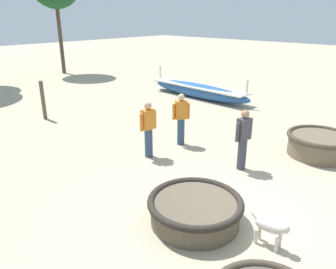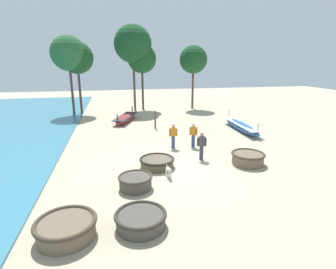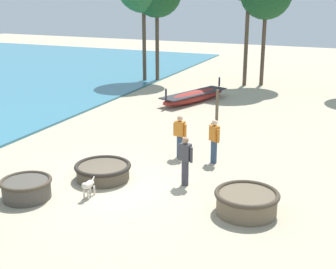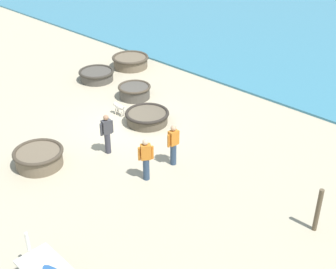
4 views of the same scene
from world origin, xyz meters
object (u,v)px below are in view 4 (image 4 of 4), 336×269
(coracle_center, at_px, (134,91))
(coracle_tilted, at_px, (147,117))
(dog, at_px, (119,107))
(coracle_weathered, at_px, (97,75))
(fisherman_crouching, at_px, (146,158))
(fisherman_standing_right, at_px, (173,144))
(coracle_nearest, at_px, (39,157))
(mooring_post_mid_beach, at_px, (318,210))
(coracle_far_left, at_px, (130,61))
(fisherman_by_coracle, at_px, (107,133))

(coracle_center, bearing_deg, coracle_tilted, 58.62)
(coracle_tilted, height_order, dog, dog)
(coracle_weathered, height_order, fisherman_crouching, fisherman_crouching)
(fisherman_standing_right, bearing_deg, coracle_nearest, -45.86)
(coracle_weathered, distance_m, mooring_post_mid_beach, 13.43)
(coracle_far_left, height_order, fisherman_standing_right, fisherman_standing_right)
(coracle_weathered, distance_m, fisherman_standing_right, 8.33)
(coracle_center, xyz_separation_m, fisherman_standing_right, (2.82, 4.99, 0.52))
(coracle_nearest, bearing_deg, fisherman_standing_right, 134.14)
(coracle_far_left, height_order, coracle_nearest, coracle_nearest)
(coracle_weathered, height_order, dog, dog)
(coracle_weathered, distance_m, fisherman_crouching, 8.83)
(coracle_tilted, bearing_deg, fisherman_crouching, 44.83)
(coracle_tilted, bearing_deg, fisherman_by_coracle, 12.35)
(dog, bearing_deg, coracle_tilted, 103.19)
(coracle_nearest, bearing_deg, mooring_post_mid_beach, 112.20)
(mooring_post_mid_beach, bearing_deg, coracle_tilted, -98.63)
(dog, bearing_deg, fisherman_by_coracle, 40.51)
(coracle_weathered, relative_size, fisherman_standing_right, 1.11)
(coracle_nearest, xyz_separation_m, coracle_center, (-6.14, -1.58, -0.02))
(mooring_post_mid_beach, bearing_deg, coracle_far_left, -110.56)
(coracle_center, height_order, dog, coracle_center)
(coracle_nearest, xyz_separation_m, dog, (-4.51, -0.82, 0.03))
(fisherman_crouching, bearing_deg, fisherman_standing_right, 178.01)
(coracle_tilted, distance_m, fisherman_by_coracle, 2.73)
(coracle_nearest, height_order, fisherman_crouching, fisherman_crouching)
(fisherman_crouching, relative_size, fisherman_by_coracle, 1.00)
(coracle_far_left, bearing_deg, coracle_tilted, 53.35)
(coracle_center, xyz_separation_m, fisherman_by_coracle, (3.91, 2.70, 0.52))
(fisherman_by_coracle, distance_m, dog, 3.04)
(coracle_nearest, xyz_separation_m, mooring_post_mid_beach, (-3.58, 8.78, 0.38))
(coracle_center, distance_m, fisherman_standing_right, 5.76)
(fisherman_standing_right, relative_size, fisherman_by_coracle, 1.00)
(coracle_tilted, relative_size, fisherman_standing_right, 1.16)
(coracle_tilted, height_order, coracle_weathered, coracle_weathered)
(fisherman_standing_right, bearing_deg, coracle_far_left, -123.72)
(dog, bearing_deg, coracle_weathered, -115.62)
(fisherman_standing_right, distance_m, fisherman_crouching, 1.30)
(coracle_weathered, relative_size, coracle_center, 1.16)
(coracle_far_left, bearing_deg, fisherman_standing_right, 56.28)
(fisherman_by_coracle, xyz_separation_m, mooring_post_mid_beach, (-1.36, 7.66, -0.11))
(coracle_tilted, height_order, mooring_post_mid_beach, mooring_post_mid_beach)
(coracle_center, bearing_deg, fisherman_crouching, 50.14)
(fisherman_crouching, relative_size, dog, 2.29)
(coracle_nearest, relative_size, mooring_post_mid_beach, 1.23)
(coracle_tilted, xyz_separation_m, fisherman_standing_right, (1.52, 2.85, 0.56))
(coracle_nearest, bearing_deg, coracle_center, -165.59)
(fisherman_crouching, xyz_separation_m, dog, (-2.50, -4.19, -0.46))
(coracle_nearest, bearing_deg, fisherman_by_coracle, 153.13)
(coracle_center, relative_size, dog, 2.19)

